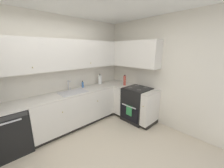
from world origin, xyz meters
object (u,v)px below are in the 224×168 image
at_px(oven_range, 137,104).
at_px(oil_bottle, 125,80).
at_px(paper_towel_roll, 100,80).
at_px(soap_bottle, 83,85).
at_px(dishwasher, 9,131).

height_order(oven_range, oil_bottle, oil_bottle).
height_order(paper_towel_roll, oil_bottle, paper_towel_roll).
bearing_deg(oil_bottle, soap_bottle, 148.26).
height_order(soap_bottle, oil_bottle, oil_bottle).
relative_size(dishwasher, oil_bottle, 2.85).
distance_m(soap_bottle, oil_bottle, 1.15).
xyz_separation_m(dishwasher, oven_range, (2.65, -0.86, 0.02)).
height_order(dishwasher, oven_range, oven_range).
xyz_separation_m(dishwasher, soap_bottle, (1.66, 0.18, 0.54)).
distance_m(dishwasher, soap_bottle, 1.75).
bearing_deg(oven_range, dishwasher, 161.95).
bearing_deg(oven_range, paper_towel_roll, 112.88).
xyz_separation_m(dishwasher, oil_bottle, (2.63, -0.42, 0.60)).
distance_m(oven_range, paper_towel_roll, 1.25).
bearing_deg(paper_towel_roll, oven_range, -67.12).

